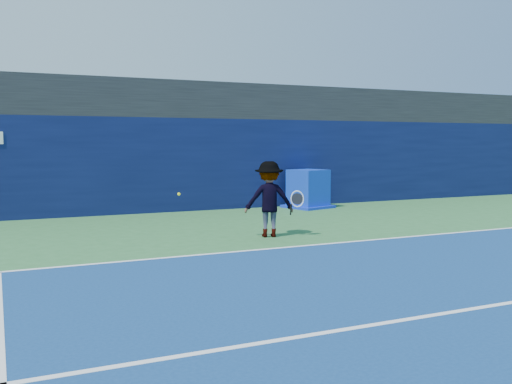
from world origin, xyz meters
The scene contains 8 objects.
ground centered at (0.00, 0.00, 0.00)m, with size 80.00×80.00×0.00m, color #306B36.
baseline centered at (0.00, 3.00, 0.01)m, with size 24.00×0.10×0.01m, color white.
service_line centered at (0.00, -2.00, 0.01)m, with size 24.00×0.10×0.01m, color white.
stadium_band centered at (0.00, 11.50, 3.60)m, with size 36.00×3.00×1.20m, color black.
back_wall_assembly centered at (0.00, 10.50, 1.50)m, with size 36.00×1.03×3.00m.
equipment_cart centered at (4.69, 9.28, 0.59)m, with size 1.67×1.67×1.30m.
tennis_player centered at (0.87, 4.45, 0.89)m, with size 1.41×1.00×1.78m.
tennis_ball centered at (-1.05, 5.41, 1.00)m, with size 0.07×0.07×0.07m.
Camera 1 is at (-4.97, -7.56, 2.23)m, focal length 40.00 mm.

